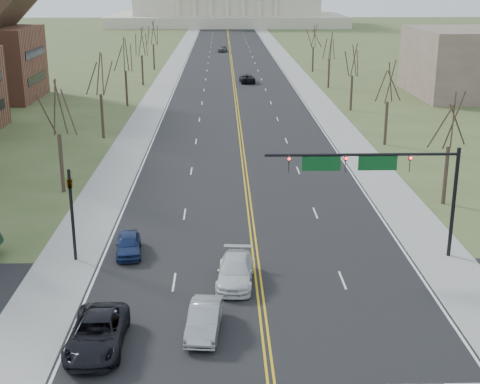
{
  "coord_description": "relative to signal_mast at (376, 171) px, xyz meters",
  "views": [
    {
      "loc": [
        -2.07,
        -26.05,
        17.06
      ],
      "look_at": [
        -0.88,
        18.05,
        3.0
      ],
      "focal_mm": 50.0,
      "sensor_mm": 36.0,
      "label": 1
    }
  ],
  "objects": [
    {
      "name": "tree_r_3",
      "position": [
        8.05,
        70.5,
        0.79
      ],
      "size": [
        3.74,
        3.74,
        8.5
      ],
      "color": "#31251D",
      "rests_on": "ground"
    },
    {
      "name": "ground",
      "position": [
        -7.45,
        -13.5,
        -5.76
      ],
      "size": [
        600.0,
        600.0,
        0.0
      ],
      "primitive_type": "plane",
      "color": "#44562B",
      "rests_on": "ground"
    },
    {
      "name": "road",
      "position": [
        -7.45,
        96.5,
        -5.76
      ],
      "size": [
        20.0,
        380.0,
        0.01
      ],
      "primitive_type": "cube",
      "color": "black",
      "rests_on": "ground"
    },
    {
      "name": "car_far_nb",
      "position": [
        -5.16,
        76.48,
        -5.02
      ],
      "size": [
        2.74,
        5.38,
        1.46
      ],
      "primitive_type": "imported",
      "rotation": [
        0.0,
        0.0,
        3.2
      ],
      "color": "black",
      "rests_on": "road"
    },
    {
      "name": "tree_r_4",
      "position": [
        8.05,
        90.5,
        0.79
      ],
      "size": [
        3.74,
        3.74,
        8.5
      ],
      "color": "#31251D",
      "rests_on": "ground"
    },
    {
      "name": "car_far_sb",
      "position": [
        -9.34,
        128.43,
        -4.95
      ],
      "size": [
        2.5,
        4.91,
        1.6
      ],
      "primitive_type": "imported",
      "rotation": [
        0.0,
        0.0,
        -0.13
      ],
      "color": "#4C4D54",
      "rests_on": "road"
    },
    {
      "name": "car_sb_outer_lead",
      "position": [
        -15.64,
        -10.79,
        -4.97
      ],
      "size": [
        2.65,
        5.66,
        1.57
      ],
      "primitive_type": "imported",
      "rotation": [
        0.0,
        0.0,
        0.01
      ],
      "color": "black",
      "rests_on": "road"
    },
    {
      "name": "tree_l_3",
      "position": [
        -22.95,
        74.5,
        1.18
      ],
      "size": [
        3.96,
        3.96,
        9.0
      ],
      "color": "#31251D",
      "rests_on": "ground"
    },
    {
      "name": "center_line",
      "position": [
        -7.45,
        96.5,
        -5.75
      ],
      "size": [
        0.42,
        380.0,
        0.01
      ],
      "primitive_type": "cube",
      "color": "gold",
      "rests_on": "road"
    },
    {
      "name": "tree_r_0",
      "position": [
        8.05,
        10.5,
        0.79
      ],
      "size": [
        3.74,
        3.74,
        8.5
      ],
      "color": "#31251D",
      "rests_on": "ground"
    },
    {
      "name": "tree_r_2",
      "position": [
        8.05,
        50.5,
        0.79
      ],
      "size": [
        3.74,
        3.74,
        8.5
      ],
      "color": "#31251D",
      "rests_on": "ground"
    },
    {
      "name": "edge_line_right",
      "position": [
        2.35,
        96.5,
        -5.75
      ],
      "size": [
        0.15,
        380.0,
        0.01
      ],
      "primitive_type": "cube",
      "color": "silver",
      "rests_on": "road"
    },
    {
      "name": "sidewalk_left",
      "position": [
        -19.45,
        96.5,
        -5.75
      ],
      "size": [
        4.0,
        380.0,
        0.03
      ],
      "primitive_type": "cube",
      "color": "gray",
      "rests_on": "ground"
    },
    {
      "name": "tree_r_1",
      "position": [
        8.05,
        30.5,
        0.79
      ],
      "size": [
        3.74,
        3.74,
        8.5
      ],
      "color": "#31251D",
      "rests_on": "ground"
    },
    {
      "name": "car_sb_outer_second",
      "position": [
        -15.66,
        0.84,
        -5.08
      ],
      "size": [
        2.02,
        4.1,
        1.35
      ],
      "primitive_type": "imported",
      "rotation": [
        0.0,
        0.0,
        0.11
      ],
      "color": "navy",
      "rests_on": "road"
    },
    {
      "name": "car_sb_inner_lead",
      "position": [
        -10.5,
        -9.43,
        -5.03
      ],
      "size": [
        1.94,
        4.51,
        1.45
      ],
      "primitive_type": "imported",
      "rotation": [
        0.0,
        0.0,
        -0.09
      ],
      "color": "#96989D",
      "rests_on": "road"
    },
    {
      "name": "tree_l_0",
      "position": [
        -22.95,
        14.5,
        1.18
      ],
      "size": [
        3.96,
        3.96,
        9.0
      ],
      "color": "#31251D",
      "rests_on": "ground"
    },
    {
      "name": "tree_l_1",
      "position": [
        -22.95,
        34.5,
        1.18
      ],
      "size": [
        3.96,
        3.96,
        9.0
      ],
      "color": "#31251D",
      "rests_on": "ground"
    },
    {
      "name": "cross_road",
      "position": [
        -7.45,
        -7.5,
        -5.76
      ],
      "size": [
        120.0,
        14.0,
        0.01
      ],
      "primitive_type": "cube",
      "color": "black",
      "rests_on": "ground"
    },
    {
      "name": "car_sb_inner_second",
      "position": [
        -8.82,
        -3.67,
        -5.02
      ],
      "size": [
        2.48,
        5.21,
        1.47
      ],
      "primitive_type": "imported",
      "rotation": [
        0.0,
        0.0,
        -0.09
      ],
      "color": "silver",
      "rests_on": "road"
    },
    {
      "name": "edge_line_left",
      "position": [
        -17.25,
        96.5,
        -5.75
      ],
      "size": [
        0.15,
        380.0,
        0.01
      ],
      "primitive_type": "cube",
      "color": "silver",
      "rests_on": "road"
    },
    {
      "name": "tree_l_4",
      "position": [
        -22.95,
        94.5,
        1.18
      ],
      "size": [
        3.96,
        3.96,
        9.0
      ],
      "color": "#31251D",
      "rests_on": "ground"
    },
    {
      "name": "signal_mast",
      "position": [
        0.0,
        0.0,
        0.0
      ],
      "size": [
        12.12,
        0.44,
        7.2
      ],
      "color": "black",
      "rests_on": "ground"
    },
    {
      "name": "tree_l_2",
      "position": [
        -22.95,
        54.5,
        1.18
      ],
      "size": [
        3.96,
        3.96,
        9.0
      ],
      "color": "#31251D",
      "rests_on": "ground"
    },
    {
      "name": "sidewalk_right",
      "position": [
        4.55,
        96.5,
        -5.75
      ],
      "size": [
        4.0,
        380.0,
        0.03
      ],
      "primitive_type": "cube",
      "color": "gray",
      "rests_on": "ground"
    },
    {
      "name": "signal_left",
      "position": [
        -18.95,
        0.0,
        -2.05
      ],
      "size": [
        0.32,
        0.36,
        6.0
      ],
      "color": "black",
      "rests_on": "ground"
    }
  ]
}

